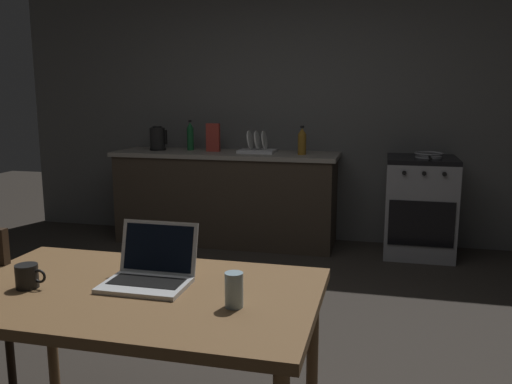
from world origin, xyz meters
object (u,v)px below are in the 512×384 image
Objects in this scene: dining_table at (135,306)px; bottle_b at (190,136)px; frying_pan at (429,155)px; stove_oven at (420,206)px; laptop at (150,272)px; cereal_box at (213,137)px; coffee_mug at (27,276)px; electric_kettle at (158,139)px; bottle at (302,141)px; drinking_glass at (234,290)px; dish_rack at (257,148)px.

bottle_b reaches higher than dining_table.
frying_pan is at bearing 67.79° from dining_table.
stove_oven is 3.31m from laptop.
cereal_box reaches higher than laptop.
coffee_mug is 3.36m from bottle_b.
frying_pan is at bearing 62.40° from coffee_mug.
dining_table is 4.32× the size of laptop.
laptop is (0.03, 0.07, 0.11)m from dining_table.
coffee_mug is at bearing -168.48° from dining_table.
dining_table is 0.13m from laptop.
stove_oven is 3.62m from coffee_mug.
laptop is 3.35m from electric_kettle.
laptop is at bearing 19.47° from coffee_mug.
bottle reaches higher than dining_table.
drinking_glass reaches higher than coffee_mug.
frying_pan is 1.55× the size of cereal_box.
bottle is (-1.07, -0.05, 0.57)m from stove_oven.
coffee_mug is at bearing -84.29° from cereal_box.
frying_pan is (0.05, -0.03, 0.47)m from stove_oven.
drinking_glass reaches higher than dining_table.
cereal_box is 0.91× the size of bottle_b.
bottle_b is at bearing 14.29° from electric_kettle.
dining_table is at bearing -112.21° from frying_pan.
frying_pan is at bearing -1.40° from cereal_box.
drinking_glass is (0.81, 0.01, 0.02)m from coffee_mug.
electric_kettle is 0.33m from bottle_b.
stove_oven is 3.29× the size of cereal_box.
coffee_mug is at bearing -179.47° from drinking_glass.
bottle_b reaches higher than bottle.
frying_pan is at bearing 55.37° from laptop.
cereal_box reaches higher than coffee_mug.
cereal_box reaches higher than dish_rack.
bottle is at bearing 87.13° from dining_table.
coffee_mug is at bearing -116.71° from stove_oven.
stove_oven is at bearing 75.82° from drinking_glass.
cereal_box is at bearing 102.89° from dining_table.
stove_oven is 0.64× the size of dining_table.
coffee_mug is 0.46× the size of cereal_box.
dining_table is 4.66× the size of bottle_b.
dining_table is 3.17m from dish_rack.
stove_oven reaches higher than coffee_mug.
frying_pan is 2.26m from bottle_b.
laptop is 3.32m from bottle_b.
laptop is 0.94× the size of dish_rack.
coffee_mug is (-1.62, -3.22, 0.32)m from stove_oven.
dining_table is 3.31× the size of frying_pan.
electric_kettle is 0.90× the size of bottle.
frying_pan is at bearing -0.64° from electric_kettle.
drinking_glass is (1.70, -3.22, -0.22)m from electric_kettle.
electric_kettle is at bearing -177.99° from cereal_box.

